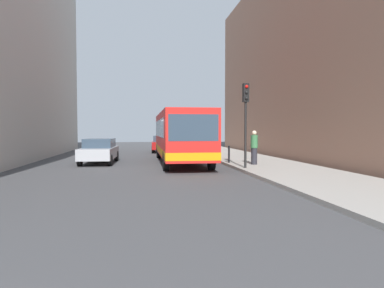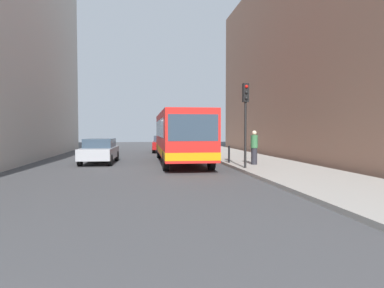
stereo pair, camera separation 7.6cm
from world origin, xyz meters
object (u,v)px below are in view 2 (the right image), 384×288
car_beside_bus (100,150)px  bollard_farthest (206,148)px  car_behind_bus (163,143)px  bollard_near (229,154)px  bus (180,134)px  bollard_far (212,150)px  traffic_light (246,109)px  bollard_mid (220,152)px  pedestrian_near_signal (254,147)px

car_beside_bus → bollard_farthest: size_ratio=4.72×
car_behind_bus → bollard_farthest: 6.12m
bollard_farthest → bollard_near: bearing=-90.0°
bus → bollard_farthest: bearing=-116.3°
bus → bollard_far: size_ratio=11.63×
bus → traffic_light: size_ratio=2.69×
car_behind_bus → traffic_light: 15.44m
traffic_light → bollard_mid: traffic_light is taller
car_beside_bus → traffic_light: bearing=149.4°
car_behind_bus → traffic_light: bearing=105.0°
traffic_light → bollard_mid: (-0.10, 5.02, -2.38)m
bollard_farthest → pedestrian_near_signal: (1.07, -8.07, 0.44)m
pedestrian_near_signal → car_beside_bus: bearing=-37.1°
car_beside_bus → bollard_far: (7.36, 2.37, -0.16)m
traffic_light → bollard_farthest: (-0.10, 9.61, -2.38)m
bollard_farthest → pedestrian_near_signal: size_ratio=0.52×
car_behind_bus → bollard_near: size_ratio=4.74×
car_beside_bus → bollard_mid: size_ratio=4.72×
traffic_light → bollard_far: bearing=90.8°
bus → pedestrian_near_signal: bearing=140.8°
bus → traffic_light: traffic_light is taller
bus → car_behind_bus: size_ratio=2.45×
car_behind_bus → bollard_near: car_behind_bus is taller
car_beside_bus → car_behind_bus: bearing=-110.9°
car_behind_bus → pedestrian_near_signal: size_ratio=2.48×
car_behind_bus → bollard_near: bearing=107.0°
car_behind_bus → bollard_far: 8.20m
bollard_far → bollard_farthest: (0.00, 2.30, 0.00)m
traffic_light → car_beside_bus: bearing=146.5°
car_behind_bus → car_beside_bus: bearing=69.7°
traffic_light → bollard_near: (-0.10, 2.73, -2.38)m
car_beside_bus → bus: bearing=178.4°
car_beside_bus → pedestrian_near_signal: bearing=160.9°
bus → traffic_light: bearing=120.8°
bollard_mid → car_beside_bus: bearing=-179.4°
bus → car_behind_bus: bus is taller
traffic_light → bollard_near: 3.62m
bollard_near → pedestrian_near_signal: 1.66m
car_beside_bus → bollard_mid: (7.36, 0.08, -0.16)m
car_beside_bus → car_behind_bus: (4.42, 10.03, 0.00)m
traffic_light → bollard_farthest: 9.90m
bus → pedestrian_near_signal: 4.78m
car_behind_bus → traffic_light: size_ratio=1.10×
pedestrian_near_signal → bollard_far: bearing=-94.6°
bollard_near → bollard_mid: 2.30m
car_beside_bus → pedestrian_near_signal: pedestrian_near_signal is taller
car_behind_bus → bollard_mid: (2.94, -9.95, -0.16)m
bus → car_beside_bus: 4.91m
bollard_near → pedestrian_near_signal: bearing=-48.0°
traffic_light → pedestrian_near_signal: 2.66m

